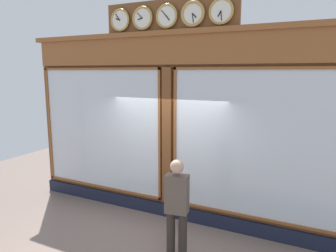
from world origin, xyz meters
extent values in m
cube|color=brown|center=(0.00, -0.15, 1.86)|extent=(6.79, 0.30, 3.72)
cube|color=#191E33|center=(0.00, 0.02, 0.14)|extent=(6.79, 0.08, 0.28)
cube|color=brown|center=(0.00, 0.04, 3.44)|extent=(6.65, 0.08, 0.55)
cube|color=brown|center=(0.00, 0.02, 3.77)|extent=(6.92, 0.20, 0.10)
cube|color=silver|center=(-1.72, 0.01, 1.74)|extent=(3.04, 0.02, 2.67)
cube|color=brown|center=(-1.72, 0.04, 3.10)|extent=(3.14, 0.04, 0.05)
cube|color=brown|center=(-1.72, 0.04, 0.37)|extent=(3.14, 0.04, 0.05)
cube|color=brown|center=(-0.18, 0.04, 1.74)|extent=(0.05, 0.04, 2.77)
cube|color=silver|center=(1.72, 0.01, 1.74)|extent=(3.04, 0.02, 2.67)
cube|color=brown|center=(1.72, 0.04, 3.10)|extent=(3.14, 0.04, 0.05)
cube|color=brown|center=(1.72, 0.04, 0.37)|extent=(3.14, 0.04, 0.05)
cube|color=brown|center=(3.27, 0.04, 1.74)|extent=(0.05, 0.04, 2.77)
cube|color=brown|center=(0.18, 0.04, 1.74)|extent=(0.05, 0.04, 2.77)
cube|color=brown|center=(0.00, 0.03, 1.74)|extent=(0.20, 0.10, 2.77)
cube|color=brown|center=(0.00, -0.02, 4.07)|extent=(2.78, 0.06, 0.65)
cylinder|color=white|center=(-1.07, 0.06, 4.07)|extent=(0.38, 0.02, 0.38)
torus|color=#B79347|center=(-1.07, 0.06, 4.07)|extent=(0.46, 0.05, 0.46)
cube|color=black|center=(-1.04, 0.07, 4.03)|extent=(0.07, 0.01, 0.10)
cube|color=black|center=(-1.07, 0.07, 3.99)|extent=(0.03, 0.01, 0.16)
sphere|color=black|center=(-1.07, 0.08, 4.07)|extent=(0.02, 0.02, 0.02)
cylinder|color=white|center=(-0.53, 0.06, 4.07)|extent=(0.38, 0.02, 0.38)
torus|color=#B79347|center=(-0.53, 0.06, 4.07)|extent=(0.47, 0.06, 0.47)
cube|color=black|center=(-0.57, 0.07, 4.04)|extent=(0.09, 0.01, 0.08)
cube|color=black|center=(-0.54, 0.07, 3.99)|extent=(0.03, 0.01, 0.16)
sphere|color=black|center=(-0.53, 0.08, 4.07)|extent=(0.02, 0.02, 0.02)
cylinder|color=white|center=(0.00, 0.06, 4.07)|extent=(0.38, 0.02, 0.38)
torus|color=#B79347|center=(0.00, 0.06, 4.07)|extent=(0.46, 0.05, 0.46)
cube|color=black|center=(-0.03, 0.07, 4.03)|extent=(0.08, 0.01, 0.09)
cube|color=black|center=(0.06, 0.07, 4.13)|extent=(0.12, 0.01, 0.12)
sphere|color=black|center=(0.00, 0.08, 4.07)|extent=(0.02, 0.02, 0.02)
cylinder|color=white|center=(0.53, 0.06, 4.07)|extent=(0.38, 0.02, 0.38)
torus|color=#B79347|center=(0.53, 0.06, 4.07)|extent=(0.46, 0.05, 0.46)
cube|color=black|center=(0.58, 0.07, 4.06)|extent=(0.10, 0.01, 0.04)
cube|color=black|center=(0.59, 0.07, 4.13)|extent=(0.12, 0.01, 0.12)
sphere|color=black|center=(0.53, 0.08, 4.07)|extent=(0.02, 0.02, 0.02)
cylinder|color=white|center=(1.07, 0.06, 4.07)|extent=(0.38, 0.02, 0.38)
torus|color=#B79347|center=(1.07, 0.06, 4.07)|extent=(0.45, 0.04, 0.45)
cube|color=black|center=(1.11, 0.07, 4.09)|extent=(0.10, 0.01, 0.05)
cube|color=black|center=(1.11, 0.07, 4.14)|extent=(0.11, 0.01, 0.13)
sphere|color=black|center=(1.07, 0.08, 4.07)|extent=(0.02, 0.02, 0.02)
cylinder|color=#312A24|center=(-0.72, 1.35, 0.41)|extent=(0.14, 0.14, 0.82)
cylinder|color=#312A24|center=(-0.92, 1.32, 0.41)|extent=(0.14, 0.14, 0.82)
cube|color=brown|center=(-0.82, 1.34, 1.13)|extent=(0.39, 0.28, 0.62)
sphere|color=tan|center=(-0.82, 1.34, 1.58)|extent=(0.22, 0.22, 0.22)
camera|label=1|loc=(-2.78, 5.60, 3.04)|focal=33.51mm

